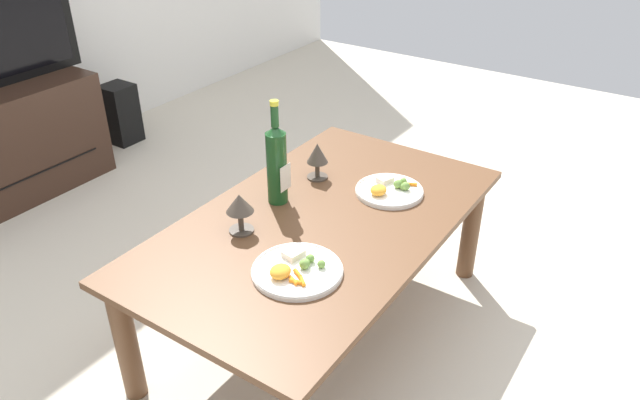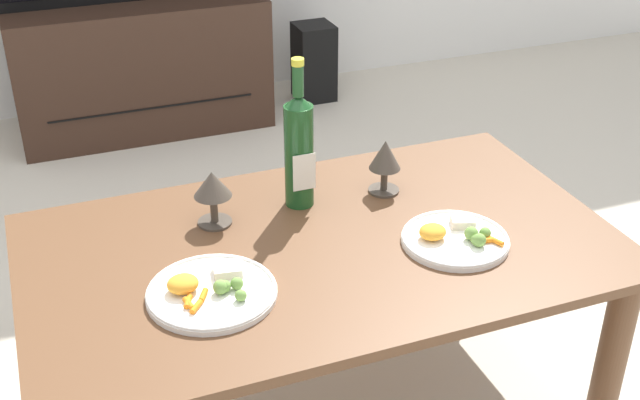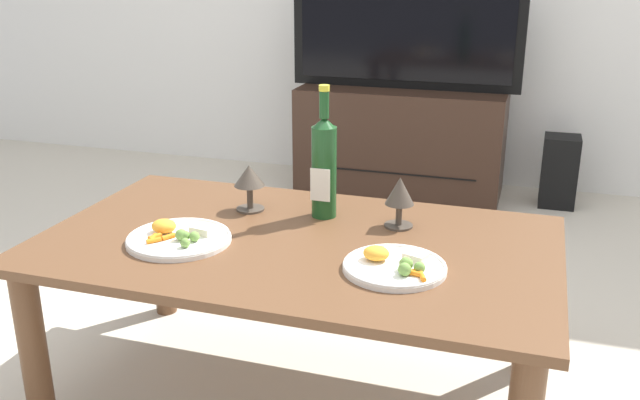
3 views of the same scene
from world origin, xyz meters
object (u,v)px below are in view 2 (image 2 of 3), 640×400
object	(u,v)px
dinner_plate_left	(211,291)
dinner_plate_right	(455,238)
goblet_left	(212,188)
dining_table	(322,270)
tv_stand	(140,64)
wine_bottle	(299,147)
floor_speaker	(314,62)
goblet_right	(385,158)

from	to	relation	value
dinner_plate_left	dinner_plate_right	bearing A→B (deg)	-0.15
goblet_left	dining_table	bearing A→B (deg)	-40.29
tv_stand	wine_bottle	world-z (taller)	wine_bottle
wine_bottle	dinner_plate_right	bearing A→B (deg)	-48.03
wine_bottle	goblet_left	bearing A→B (deg)	-175.27
wine_bottle	dinner_plate_right	world-z (taller)	wine_bottle
dinner_plate_left	floor_speaker	bearing A→B (deg)	63.93
tv_stand	dining_table	bearing A→B (deg)	-87.12
floor_speaker	dinner_plate_right	xyz separation A→B (m)	(-0.41, -2.00, 0.31)
dining_table	wine_bottle	size ratio (longest dim) A/B	3.58
wine_bottle	dinner_plate_left	size ratio (longest dim) A/B	1.38
floor_speaker	dining_table	bearing A→B (deg)	-110.50
tv_stand	dinner_plate_left	size ratio (longest dim) A/B	3.85
wine_bottle	tv_stand	bearing A→B (deg)	93.74
goblet_left	dinner_plate_right	world-z (taller)	goblet_left
dining_table	goblet_left	size ratio (longest dim) A/B	9.83
tv_stand	goblet_left	bearing A→B (deg)	-93.63
floor_speaker	goblet_right	world-z (taller)	goblet_right
tv_stand	dinner_plate_left	bearing A→B (deg)	-95.44
dining_table	goblet_left	distance (m)	0.31
floor_speaker	wine_bottle	bearing A→B (deg)	-112.09
goblet_right	dinner_plate_right	distance (m)	0.29
floor_speaker	goblet_right	xyz separation A→B (m)	(-0.46, -1.72, 0.39)
goblet_left	dinner_plate_right	bearing A→B (deg)	-29.86
dinner_plate_right	floor_speaker	bearing A→B (deg)	78.35
tv_stand	goblet_left	xyz separation A→B (m)	(-0.11, -1.70, 0.29)
goblet_right	dinner_plate_left	world-z (taller)	goblet_right
dining_table	goblet_right	distance (m)	0.33
goblet_left	goblet_right	bearing A→B (deg)	0.00
wine_bottle	dinner_plate_right	xyz separation A→B (m)	(0.27, -0.30, -0.14)
floor_speaker	dinner_plate_left	size ratio (longest dim) A/B	1.31
wine_bottle	goblet_left	size ratio (longest dim) A/B	2.75
wine_bottle	dinner_plate_left	bearing A→B (deg)	-135.40
dining_table	floor_speaker	bearing A→B (deg)	69.86
tv_stand	goblet_right	size ratio (longest dim) A/B	7.39
goblet_right	dinner_plate_left	size ratio (longest dim) A/B	0.52
tv_stand	wine_bottle	xyz separation A→B (m)	(0.11, -1.68, 0.35)
goblet_right	dinner_plate_right	size ratio (longest dim) A/B	0.57
tv_stand	goblet_right	bearing A→B (deg)	-79.10
dining_table	dinner_plate_right	xyz separation A→B (m)	(0.28, -0.11, 0.08)
goblet_left	dinner_plate_right	distance (m)	0.56
dining_table	dinner_plate_right	world-z (taller)	dinner_plate_right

